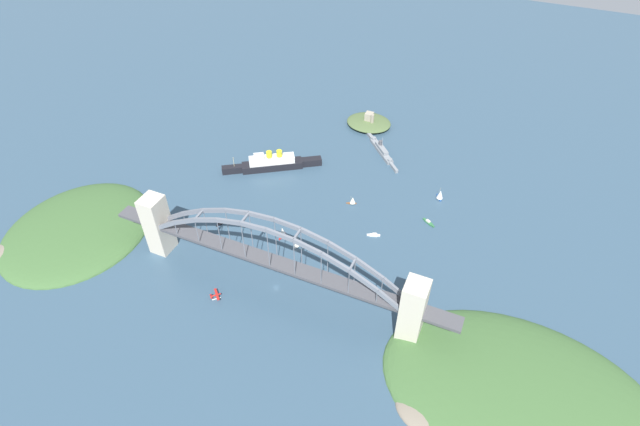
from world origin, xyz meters
name	(u,v)px	position (x,y,z in m)	size (l,w,h in m)	color
ground_plane	(276,287)	(0.00, 0.00, 0.00)	(1400.00, 1400.00, 0.00)	#334C60
harbor_arch_bridge	(274,262)	(0.00, 0.00, 27.56)	(260.48, 16.50, 64.16)	beige
headland_west_shore	(75,232)	(-176.66, -14.90, 0.00)	(110.90, 125.72, 17.65)	#3D6033
headland_east_shore	(516,397)	(170.90, -16.29, 0.00)	(169.58, 115.77, 17.87)	#3D6033
ocean_liner	(273,163)	(-69.80, 126.85, 6.02)	(81.73, 57.40, 19.27)	black
naval_cruiser	(381,150)	(15.02, 193.33, 2.72)	(50.03, 54.49, 16.58)	gray
fort_island_mid_harbor	(369,122)	(-12.84, 234.78, 3.80)	(46.68, 39.90, 15.83)	#4C6038
seaplane_taxiing_near_bridge	(216,296)	(-34.65, -25.37, 1.88)	(9.35, 9.33, 4.79)	#B7B7B2
small_boat_0	(353,200)	(17.13, 109.59, 3.77)	(8.74, 6.22, 8.09)	brown
small_boat_1	(429,222)	(83.65, 112.10, 0.84)	(11.48, 8.15, 2.31)	#2D6B3D
small_boat_2	(283,232)	(-19.87, 49.67, 4.65)	(5.38, 9.12, 10.02)	#B2231E
small_boat_3	(222,222)	(-73.14, 42.67, 0.66)	(4.60, 10.95, 1.87)	black
small_boat_4	(374,235)	(47.17, 79.57, 0.89)	(10.57, 5.16, 2.45)	silver
small_boat_5	(440,194)	(84.37, 146.37, 4.95)	(7.68, 9.65, 10.80)	#234C8C
small_boat_6	(297,242)	(-4.23, 43.87, 4.42)	(5.04, 8.28, 9.64)	silver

